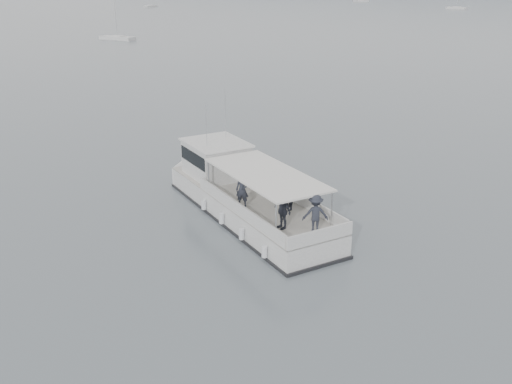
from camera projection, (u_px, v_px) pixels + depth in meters
The scene contains 2 objects.
ground at pixel (273, 196), 34.25m from camera, with size 1400.00×1400.00×0.00m, color #556064.
tour_boat at pixel (238, 192), 31.97m from camera, with size 14.86×8.16×6.36m.
Camera 1 is at (19.67, -25.18, 12.38)m, focal length 40.00 mm.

